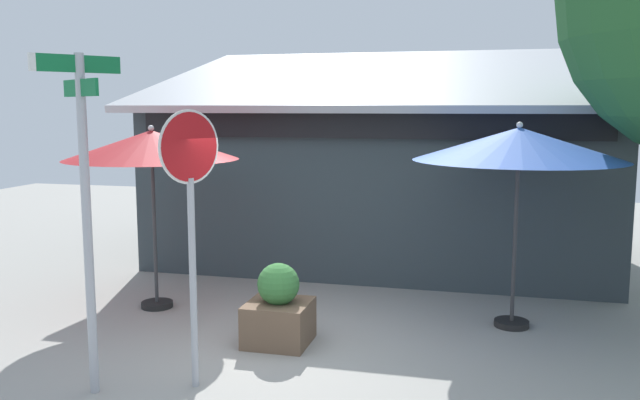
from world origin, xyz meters
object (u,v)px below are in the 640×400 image
(patio_umbrella_crimson_left, at_px, (152,146))
(sidewalk_planter, at_px, (279,311))
(street_sign_post, at_px, (85,194))
(stop_sign, at_px, (191,199))
(patio_umbrella_royal_blue_center, at_px, (519,145))

(patio_umbrella_crimson_left, distance_m, sidewalk_planter, 2.97)
(street_sign_post, xyz_separation_m, stop_sign, (0.91, 0.38, -0.06))
(stop_sign, bearing_deg, patio_umbrella_royal_blue_center, 40.59)
(patio_umbrella_royal_blue_center, height_order, sidewalk_planter, patio_umbrella_royal_blue_center)
(sidewalk_planter, bearing_deg, patio_umbrella_crimson_left, 155.71)
(stop_sign, xyz_separation_m, patio_umbrella_royal_blue_center, (3.16, 2.71, 0.42))
(sidewalk_planter, bearing_deg, patio_umbrella_royal_blue_center, 25.86)
(stop_sign, bearing_deg, sidewalk_planter, 72.42)
(stop_sign, relative_size, sidewalk_planter, 2.85)
(stop_sign, xyz_separation_m, patio_umbrella_crimson_left, (-1.67, 2.34, 0.36))
(stop_sign, bearing_deg, patio_umbrella_crimson_left, 125.48)
(patio_umbrella_crimson_left, bearing_deg, sidewalk_planter, -24.29)
(street_sign_post, bearing_deg, stop_sign, 22.67)
(stop_sign, bearing_deg, street_sign_post, -157.33)
(street_sign_post, relative_size, patio_umbrella_royal_blue_center, 1.26)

